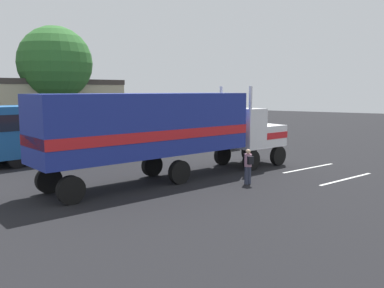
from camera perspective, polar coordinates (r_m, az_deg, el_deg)
ground_plane at (r=24.82m, az=8.40°, el=-2.49°), size 120.00×120.00×0.00m
lane_stripe_near at (r=23.50m, az=16.08°, el=-3.26°), size 4.20×1.63×0.01m
lane_stripe_mid at (r=21.22m, az=20.82°, el=-4.61°), size 4.21×1.58×0.01m
semi_truck at (r=19.43m, az=-3.56°, el=2.31°), size 14.24×6.67×4.50m
person_bystander at (r=18.82m, az=7.87°, el=-2.93°), size 0.43×0.48×1.63m
parked_bus at (r=26.81m, az=-16.97°, el=2.45°), size 11.29×5.09×3.40m
tree_left at (r=40.04m, az=-18.63°, el=10.67°), size 6.72×6.72×10.12m
building_backdrop at (r=41.20m, az=-24.23°, el=4.91°), size 21.82×12.05×5.33m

